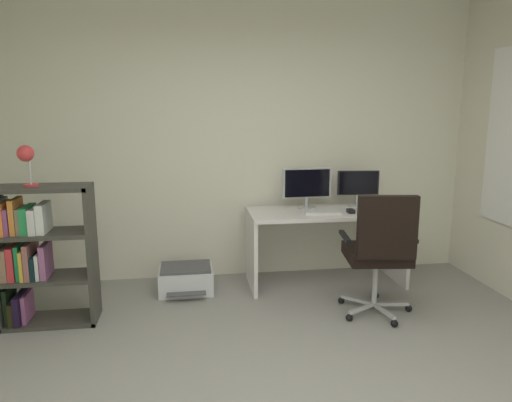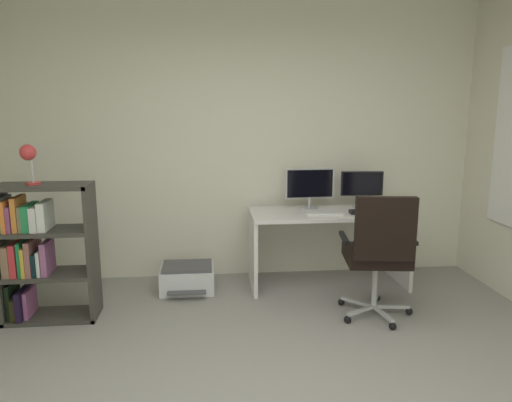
{
  "view_description": "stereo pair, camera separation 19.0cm",
  "coord_description": "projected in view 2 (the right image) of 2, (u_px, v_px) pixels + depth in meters",
  "views": [
    {
      "loc": [
        -0.52,
        -2.24,
        1.72
      ],
      "look_at": [
        0.08,
        1.81,
        0.91
      ],
      "focal_mm": 33.55,
      "sensor_mm": 36.0,
      "label": 1
    },
    {
      "loc": [
        -0.33,
        -2.27,
        1.72
      ],
      "look_at": [
        0.08,
        1.81,
        0.91
      ],
      "focal_mm": 33.55,
      "sensor_mm": 36.0,
      "label": 2
    }
  ],
  "objects": [
    {
      "name": "desk_lamp",
      "position": [
        28.0,
        156.0,
        3.7
      ],
      "size": [
        0.14,
        0.12,
        0.31
      ],
      "color": "#D4383B",
      "rests_on": "bookshelf"
    },
    {
      "name": "bookshelf",
      "position": [
        38.0,
        252.0,
        3.85
      ],
      "size": [
        0.73,
        0.33,
        1.12
      ],
      "color": "#393831",
      "rests_on": "ground"
    },
    {
      "name": "office_chair",
      "position": [
        379.0,
        249.0,
        3.82
      ],
      "size": [
        0.64,
        0.63,
        1.06
      ],
      "color": "#B7BABC",
      "rests_on": "ground"
    },
    {
      "name": "computer_mouse",
      "position": [
        353.0,
        212.0,
        4.47
      ],
      "size": [
        0.06,
        0.1,
        0.03
      ],
      "primitive_type": "cube",
      "rotation": [
        0.0,
        0.0,
        -0.03
      ],
      "color": "black",
      "rests_on": "desk"
    },
    {
      "name": "desk",
      "position": [
        328.0,
        231.0,
        4.61
      ],
      "size": [
        1.5,
        0.63,
        0.73
      ],
      "color": "white",
      "rests_on": "ground"
    },
    {
      "name": "monitor_secondary",
      "position": [
        362.0,
        186.0,
        4.72
      ],
      "size": [
        0.41,
        0.18,
        0.36
      ],
      "color": "#B2B5B7",
      "rests_on": "desk"
    },
    {
      "name": "keyboard",
      "position": [
        324.0,
        213.0,
        4.45
      ],
      "size": [
        0.35,
        0.15,
        0.02
      ],
      "primitive_type": "cube",
      "rotation": [
        0.0,
        0.0,
        -0.06
      ],
      "color": "silver",
      "rests_on": "desk"
    },
    {
      "name": "wall_back",
      "position": [
        241.0,
        140.0,
        4.8
      ],
      "size": [
        4.72,
        0.1,
        2.78
      ],
      "primitive_type": "cube",
      "color": "silver",
      "rests_on": "ground"
    },
    {
      "name": "monitor_main",
      "position": [
        310.0,
        185.0,
        4.66
      ],
      "size": [
        0.49,
        0.18,
        0.4
      ],
      "color": "#B2B5B7",
      "rests_on": "desk"
    },
    {
      "name": "printer",
      "position": [
        187.0,
        278.0,
        4.54
      ],
      "size": [
        0.5,
        0.48,
        0.25
      ],
      "color": "silver",
      "rests_on": "ground"
    }
  ]
}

